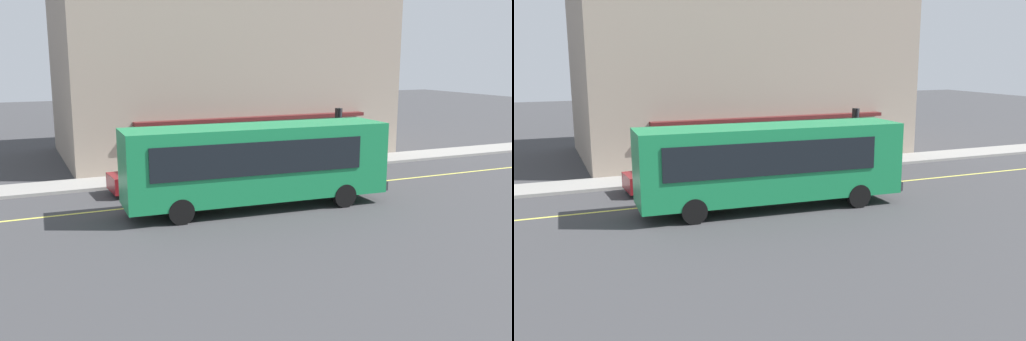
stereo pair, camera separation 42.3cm
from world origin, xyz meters
TOP-DOWN VIEW (x-y plane):
  - ground at (0.00, 0.00)m, footprint 120.00×120.00m
  - sidewalk at (0.00, 4.95)m, footprint 80.00×2.48m
  - lane_centre_stripe at (0.00, 0.00)m, footprint 36.00×0.16m
  - storefront_building at (2.67, 12.09)m, footprint 19.83×12.41m
  - bus at (-0.87, -2.19)m, footprint 11.24×3.05m
  - traffic_light at (7.06, 4.31)m, footprint 0.30×0.52m
  - car_silver at (1.69, 2.52)m, footprint 4.38×2.02m
  - car_maroon at (-4.07, 2.40)m, footprint 4.39×2.04m
  - pedestrian_mid_block at (2.58, 5.58)m, footprint 0.34×0.34m
  - pedestrian_waiting at (-0.07, 5.29)m, footprint 0.34×0.34m

SIDE VIEW (x-z plane):
  - ground at x=0.00m, z-range 0.00..0.00m
  - lane_centre_stripe at x=0.00m, z-range 0.00..0.01m
  - sidewalk at x=0.00m, z-range 0.00..0.15m
  - car_silver at x=1.69m, z-range -0.02..1.50m
  - car_maroon at x=-4.07m, z-range -0.02..1.50m
  - pedestrian_waiting at x=-0.07m, z-range 0.33..2.10m
  - pedestrian_mid_block at x=2.58m, z-range 0.34..2.12m
  - bus at x=-0.87m, z-range 0.24..3.74m
  - traffic_light at x=7.06m, z-range 0.93..4.13m
  - storefront_building at x=2.67m, z-range -0.01..14.14m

